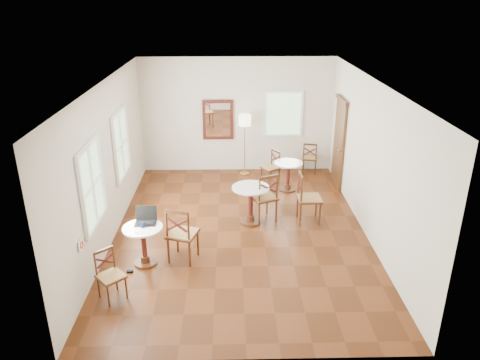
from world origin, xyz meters
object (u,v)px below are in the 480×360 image
(chair_mid_b, at_px, (308,198))
(mouse, at_px, (144,221))
(cafe_table_mid, at_px, (251,201))
(cafe_table_back, at_px, (288,173))
(navy_mug, at_px, (143,225))
(chair_mid_a, at_px, (264,197))
(power_adapter, at_px, (130,271))
(water_glass, at_px, (136,231))
(floor_lamp, at_px, (245,124))
(chair_near_a, at_px, (182,234))
(cafe_table_near, at_px, (144,241))
(chair_back_a, at_px, (310,158))
(chair_near_b, at_px, (110,275))
(chair_back_b, at_px, (271,167))
(laptop, at_px, (146,218))

(chair_mid_b, bearing_deg, mouse, 112.93)
(cafe_table_mid, bearing_deg, cafe_table_back, 59.61)
(mouse, bearing_deg, navy_mug, -84.15)
(cafe_table_mid, distance_m, chair_mid_a, 0.31)
(power_adapter, bearing_deg, water_glass, 20.60)
(chair_mid_a, bearing_deg, power_adapter, 13.79)
(cafe_table_back, relative_size, navy_mug, 6.31)
(chair_mid_a, relative_size, floor_lamp, 0.66)
(cafe_table_mid, height_order, chair_near_a, chair_near_a)
(cafe_table_near, xyz_separation_m, water_glass, (-0.06, -0.21, 0.33))
(cafe_table_near, xyz_separation_m, chair_mid_b, (3.13, 1.57, 0.08))
(cafe_table_near, xyz_separation_m, cafe_table_back, (2.92, 3.20, -0.01))
(navy_mug, bearing_deg, chair_back_a, 50.23)
(chair_mid_b, relative_size, water_glass, 10.55)
(mouse, distance_m, power_adapter, 0.90)
(cafe_table_near, xyz_separation_m, navy_mug, (0.01, -0.00, 0.32))
(mouse, bearing_deg, floor_lamp, 68.29)
(cafe_table_near, height_order, power_adapter, cafe_table_near)
(chair_near_b, bearing_deg, chair_mid_a, 3.40)
(cafe_table_back, bearing_deg, chair_near_b, -128.19)
(chair_mid_a, height_order, chair_back_b, chair_mid_a)
(floor_lamp, distance_m, laptop, 4.55)
(cafe_table_mid, xyz_separation_m, laptop, (-1.91, -1.33, 0.30))
(chair_mid_a, distance_m, floor_lamp, 2.80)
(floor_lamp, bearing_deg, chair_near_b, -113.27)
(chair_near_b, bearing_deg, chair_back_b, 16.04)
(cafe_table_back, bearing_deg, chair_mid_a, -114.04)
(chair_back_a, bearing_deg, chair_mid_a, 75.05)
(water_glass, bearing_deg, power_adapter, -159.40)
(cafe_table_back, bearing_deg, power_adapter, -132.14)
(chair_near_a, xyz_separation_m, chair_back_b, (1.89, 3.56, -0.11))
(cafe_table_mid, distance_m, chair_back_b, 2.24)
(laptop, bearing_deg, chair_near_a, -8.23)
(cafe_table_mid, height_order, chair_near_b, chair_near_b)
(navy_mug, bearing_deg, chair_near_b, -110.75)
(chair_back_a, distance_m, laptop, 5.52)
(chair_back_a, xyz_separation_m, water_glass, (-3.70, -4.57, 0.36))
(floor_lamp, height_order, power_adapter, floor_lamp)
(cafe_table_back, height_order, chair_mid_b, chair_mid_b)
(chair_back_b, height_order, power_adapter, chair_back_b)
(laptop, bearing_deg, floor_lamp, 64.71)
(chair_mid_b, relative_size, power_adapter, 10.22)
(chair_near_a, distance_m, chair_mid_a, 2.19)
(chair_near_a, bearing_deg, power_adapter, 41.25)
(chair_near_b, xyz_separation_m, chair_mid_b, (3.49, 2.54, 0.13))
(cafe_table_mid, bearing_deg, chair_mid_b, 2.24)
(water_glass, distance_m, power_adapter, 0.78)
(water_glass, bearing_deg, cafe_table_mid, 41.05)
(water_glass, height_order, power_adapter, water_glass)
(cafe_table_mid, xyz_separation_m, navy_mug, (-1.93, -1.53, 0.28))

